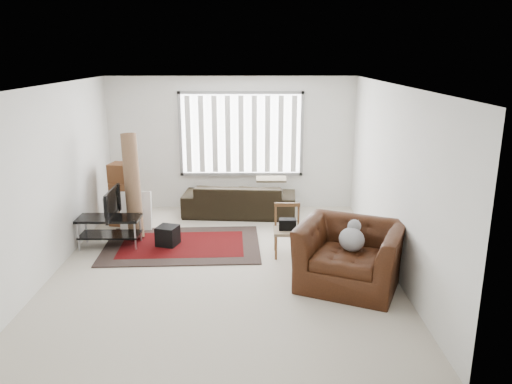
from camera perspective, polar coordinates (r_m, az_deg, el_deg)
room at (r=7.72m, az=-3.37°, el=5.32°), size 6.00×6.02×2.71m
persian_rug at (r=8.54m, az=-8.41°, el=-6.01°), size 2.65×1.83×0.02m
tv_stand at (r=8.65m, az=-16.40°, el=-3.67°), size 1.03×0.46×0.52m
tv at (r=8.54m, az=-16.60°, el=-1.24°), size 0.11×0.83×0.48m
subwoofer at (r=8.51m, az=-10.06°, el=-4.92°), size 0.40×0.40×0.32m
moving_boxes at (r=9.68m, az=-14.88°, el=-0.46°), size 0.55×0.52×1.17m
white_flatpack at (r=9.35m, az=-13.57°, el=-2.12°), size 0.57×0.26×0.71m
rolled_rug at (r=8.94m, az=-13.94°, el=0.73°), size 0.48×0.80×1.82m
sofa at (r=9.90m, az=-1.90°, el=-0.29°), size 2.27×1.12×0.85m
side_chair at (r=7.96m, az=3.61°, el=-4.11°), size 0.45×0.45×0.82m
armchair at (r=7.02m, az=10.71°, el=-6.64°), size 1.72×1.63×1.01m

